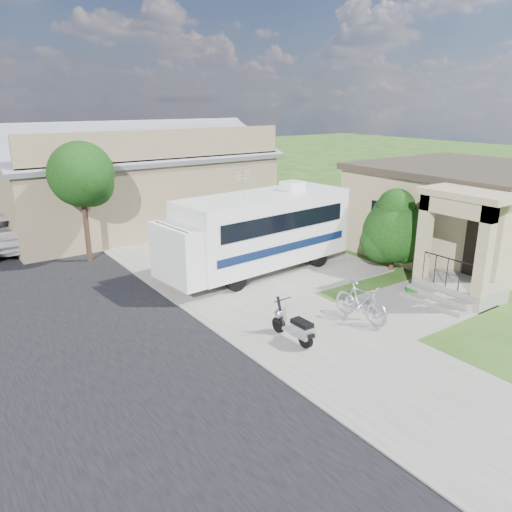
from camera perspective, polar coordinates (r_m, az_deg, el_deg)
ground at (r=14.55m, az=7.32°, el=-6.98°), size 120.00×120.00×0.00m
sidewalk_slab at (r=22.11m, az=-12.29°, el=1.41°), size 4.00×80.00×0.06m
driveway_slab at (r=18.67m, az=1.52°, el=-1.18°), size 7.00×6.00×0.05m
walk_slab at (r=16.01m, az=17.81°, el=-5.29°), size 4.00×3.00×0.05m
house at (r=21.51m, az=22.80°, el=4.80°), size 9.47×7.80×3.54m
warehouse at (r=25.66m, az=-14.02°, el=7.97°), size 12.50×8.40×5.04m
street_tree_a at (r=19.70m, az=-19.09°, el=8.52°), size 2.44×2.40×4.58m
street_tree_b at (r=29.37m, az=-24.79°, el=10.81°), size 2.44×2.40×4.73m
motorhome at (r=17.62m, az=0.20°, el=2.99°), size 7.38×2.91×3.69m
shrub at (r=18.64m, az=15.47°, el=3.02°), size 2.46×2.35×3.02m
scooter at (r=12.84m, az=4.44°, el=-8.09°), size 0.54×1.54×1.01m
bicycle at (r=14.24m, az=11.89°, el=-5.39°), size 0.63×1.85×1.09m
pickup_truck at (r=23.50m, az=-27.13°, el=2.58°), size 2.47×5.27×1.46m
garden_hose at (r=16.70m, az=17.43°, el=-4.03°), size 0.44×0.44×0.20m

